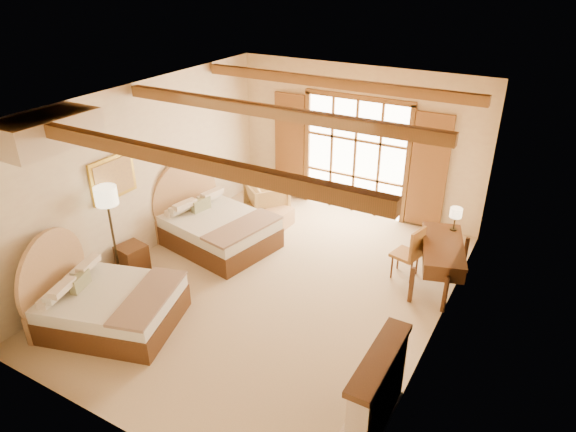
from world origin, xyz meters
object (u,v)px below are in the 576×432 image
Objects in this scene: bed_near at (104,300)px; armchair at (267,199)px; desk at (441,263)px; bed_far at (212,225)px; nightstand at (132,259)px.

armchair is (0.24, 4.40, -0.01)m from bed_near.
desk is at bearing -154.39° from armchair.
desk is (4.25, 3.54, 0.05)m from bed_near.
bed_far reaches higher than armchair.
armchair is at bearing 91.33° from bed_far.
nightstand is (-0.65, 1.24, -0.12)m from bed_near.
bed_far reaches higher than nightstand.
bed_near is at bearing 124.62° from armchair.
desk is at bearing 35.18° from nightstand.
bed_near is at bearing -78.52° from bed_far.
armchair is at bearing 70.35° from bed_near.
bed_near is 2.79m from bed_far.
bed_far is 2.79× the size of armchair.
desk is (4.28, 0.75, 0.03)m from bed_far.
bed_far is at bearing 118.22° from armchair.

